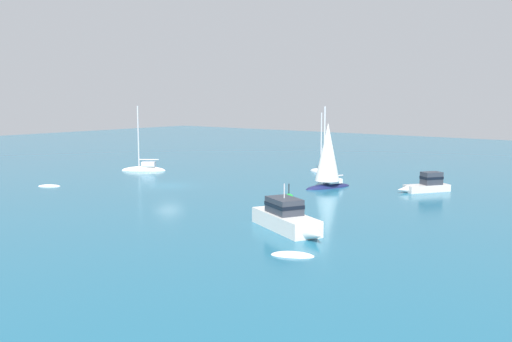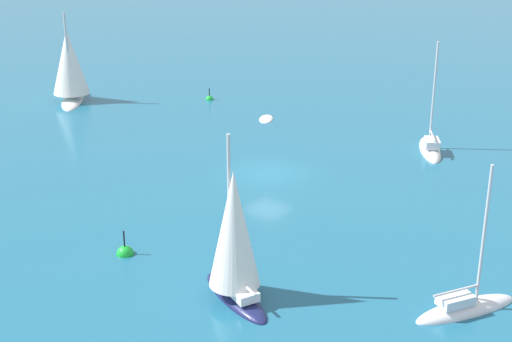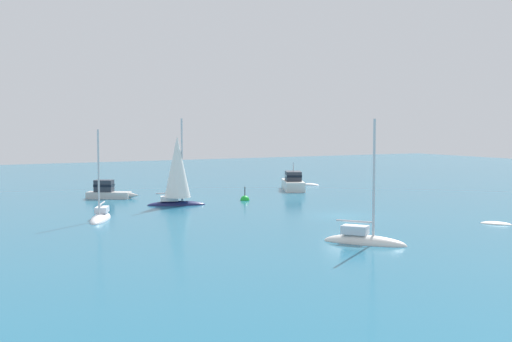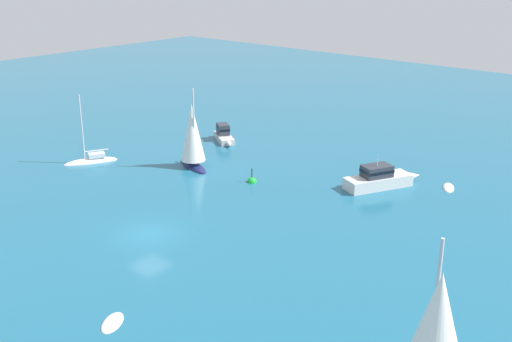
% 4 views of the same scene
% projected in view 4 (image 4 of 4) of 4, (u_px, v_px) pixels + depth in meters
% --- Properties ---
extents(ground_plane, '(160.00, 160.00, 0.00)m').
position_uv_depth(ground_plane, '(148.00, 235.00, 44.54)').
color(ground_plane, '#1E607F').
extents(motor_cruiser, '(4.55, 7.25, 2.94)m').
position_uv_depth(motor_cruiser, '(381.00, 178.00, 53.38)').
color(motor_cruiser, silver).
rests_on(motor_cruiser, ground).
extents(dinghy, '(2.06, 2.37, 0.34)m').
position_uv_depth(dinghy, '(112.00, 323.00, 33.91)').
color(dinghy, silver).
rests_on(dinghy, ground).
extents(ketch, '(5.90, 5.72, 7.75)m').
position_uv_depth(ketch, '(437.00, 336.00, 28.05)').
color(ketch, silver).
rests_on(ketch, ground).
extents(sailboat, '(5.22, 3.01, 7.94)m').
position_uv_depth(sailboat, '(192.00, 138.00, 57.76)').
color(sailboat, '#191E4C').
rests_on(sailboat, ground).
extents(cabin_cruiser, '(4.76, 3.64, 1.75)m').
position_uv_depth(cabin_cruiser, '(224.00, 135.00, 66.57)').
color(cabin_cruiser, silver).
rests_on(cabin_cruiser, ground).
extents(skiff, '(1.88, 2.53, 0.45)m').
position_uv_depth(skiff, '(448.00, 188.00, 53.38)').
color(skiff, white).
rests_on(skiff, ground).
extents(sloop_1, '(3.34, 5.13, 7.16)m').
position_uv_depth(sloop_1, '(91.00, 161.00, 59.81)').
color(sloop_1, white).
rests_on(sloop_1, ground).
extents(channel_buoy, '(0.87, 0.87, 1.70)m').
position_uv_depth(channel_buoy, '(252.00, 182.00, 54.76)').
color(channel_buoy, green).
rests_on(channel_buoy, ground).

